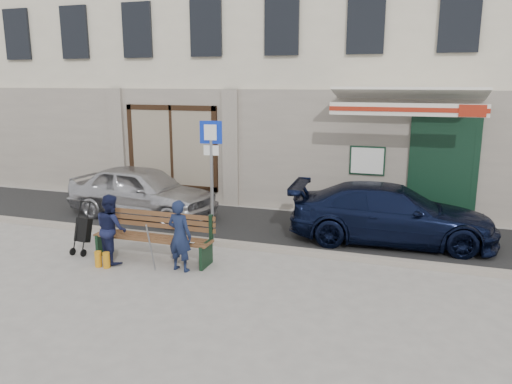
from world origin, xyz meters
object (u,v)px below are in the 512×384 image
at_px(car_silver, 142,191).
at_px(stroller, 83,231).
at_px(car_navy, 392,214).
at_px(bench, 151,237).
at_px(man, 180,236).
at_px(parking_sign, 211,161).
at_px(woman, 111,228).

relative_size(car_silver, stroller, 3.77).
height_order(car_navy, bench, car_navy).
bearing_deg(man, stroller, 3.64).
distance_m(parking_sign, man, 2.20).
distance_m(car_navy, parking_sign, 4.03).
distance_m(car_silver, bench, 3.25).
height_order(parking_sign, stroller, parking_sign).
bearing_deg(parking_sign, bench, -119.83).
relative_size(car_navy, bench, 1.80).
height_order(parking_sign, man, parking_sign).
distance_m(car_silver, woman, 3.24).
distance_m(car_navy, bench, 5.08).
xyz_separation_m(car_navy, bench, (-4.35, -2.61, -0.17)).
bearing_deg(bench, parking_sign, 68.84).
relative_size(car_navy, man, 3.24).
relative_size(parking_sign, bench, 1.08).
bearing_deg(woman, car_silver, -32.88).
height_order(parking_sign, bench, parking_sign).
height_order(car_navy, stroller, car_navy).
bearing_deg(parking_sign, man, -93.18).
xyz_separation_m(car_navy, man, (-3.55, -2.95, 0.04)).
relative_size(car_silver, car_navy, 0.91).
bearing_deg(car_navy, stroller, 110.81).
bearing_deg(car_silver, woman, -153.50).
xyz_separation_m(parking_sign, man, (0.18, -1.92, -1.07)).
bearing_deg(car_silver, parking_sign, -109.05).
xyz_separation_m(parking_sign, woman, (-1.27, -1.92, -1.07)).
bearing_deg(man, bench, -13.28).
bearing_deg(car_silver, bench, -140.47).
relative_size(man, stroller, 1.28).
distance_m(car_silver, man, 4.00).
bearing_deg(bench, car_silver, 123.96).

